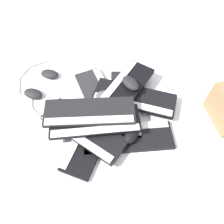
{
  "coord_description": "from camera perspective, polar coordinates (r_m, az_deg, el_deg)",
  "views": [
    {
      "loc": [
        -0.44,
        -0.5,
        1.0
      ],
      "look_at": [
        -0.05,
        -0.04,
        0.06
      ],
      "focal_mm": 35.0,
      "sensor_mm": 36.0,
      "label": 1
    }
  ],
  "objects": [
    {
      "name": "ground_plane",
      "position": [
        1.2,
        0.41,
        1.09
      ],
      "size": [
        3.2,
        3.2,
        0.0
      ],
      "primitive_type": "plane",
      "color": "white"
    },
    {
      "name": "keyboard_0",
      "position": [
        1.2,
        3.5,
        2.52
      ],
      "size": [
        0.4,
        0.43,
        0.03
      ],
      "color": "black",
      "rests_on": "ground"
    },
    {
      "name": "keyboard_1",
      "position": [
        1.22,
        -3.09,
        3.39
      ],
      "size": [
        0.27,
        0.46,
        0.03
      ],
      "color": "#232326",
      "rests_on": "ground"
    },
    {
      "name": "keyboard_2",
      "position": [
        1.11,
        -5.5,
        -5.92
      ],
      "size": [
        0.46,
        0.35,
        0.03
      ],
      "color": "black",
      "rests_on": "ground"
    },
    {
      "name": "keyboard_3",
      "position": [
        1.1,
        4.27,
        -6.63
      ],
      "size": [
        0.44,
        0.38,
        0.03
      ],
      "color": "black",
      "rests_on": "ground"
    },
    {
      "name": "keyboard_4",
      "position": [
        1.09,
        -7.52,
        -4.62
      ],
      "size": [
        0.26,
        0.46,
        0.03
      ],
      "color": "black",
      "rests_on": "keyboard_2"
    },
    {
      "name": "keyboard_5",
      "position": [
        1.19,
        5.88,
        3.68
      ],
      "size": [
        0.37,
        0.45,
        0.03
      ],
      "color": "black",
      "rests_on": "keyboard_0"
    },
    {
      "name": "keyboard_6",
      "position": [
        1.07,
        -4.46,
        -2.63
      ],
      "size": [
        0.45,
        0.37,
        0.03
      ],
      "color": "black",
      "rests_on": "keyboard_4"
    },
    {
      "name": "keyboard_7",
      "position": [
        1.07,
        -5.88,
        -0.06
      ],
      "size": [
        0.44,
        0.39,
        0.03
      ],
      "color": "black",
      "rests_on": "keyboard_6"
    },
    {
      "name": "keyboard_8",
      "position": [
        1.18,
        2.92,
        5.55
      ],
      "size": [
        0.46,
        0.27,
        0.03
      ],
      "color": "black",
      "rests_on": "keyboard_5"
    },
    {
      "name": "mouse_0",
      "position": [
        1.19,
        -2.1,
        4.27
      ],
      "size": [
        0.13,
        0.1,
        0.04
      ],
      "primitive_type": "ellipsoid",
      "rotation": [
        0.0,
        0.0,
        2.74
      ],
      "color": "#4C4C51",
      "rests_on": "keyboard_1"
    },
    {
      "name": "mouse_1",
      "position": [
        1.07,
        5.16,
        -5.62
      ],
      "size": [
        0.13,
        0.11,
        0.04
      ],
      "primitive_type": "ellipsoid",
      "rotation": [
        0.0,
        0.0,
        0.47
      ],
      "color": "black",
      "rests_on": "keyboard_3"
    },
    {
      "name": "mouse_2",
      "position": [
        1.17,
        4.84,
        7.52
      ],
      "size": [
        0.07,
        0.11,
        0.04
      ],
      "primitive_type": "ellipsoid",
      "rotation": [
        0.0,
        0.0,
        1.51
      ],
      "color": "black",
      "rests_on": "keyboard_8"
    },
    {
      "name": "mouse_3",
      "position": [
        1.38,
        -15.95,
        9.5
      ],
      "size": [
        0.12,
        0.13,
        0.04
      ],
      "primitive_type": "ellipsoid",
      "rotation": [
        0.0,
        0.0,
        5.31
      ],
      "color": "black",
      "rests_on": "ground"
    },
    {
      "name": "mouse_4",
      "position": [
        1.31,
        -19.88,
        4.53
      ],
      "size": [
        0.11,
        0.13,
        0.04
      ],
      "primitive_type": "ellipsoid",
      "rotation": [
        0.0,
        0.0,
        5.24
      ],
      "color": "black",
      "rests_on": "ground"
    },
    {
      "name": "cable_0",
      "position": [
        1.36,
        -20.32,
        5.77
      ],
      "size": [
        0.27,
        0.43,
        0.01
      ],
      "color": "#59595B",
      "rests_on": "ground"
    }
  ]
}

